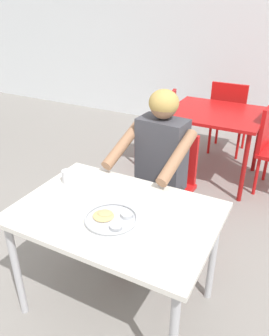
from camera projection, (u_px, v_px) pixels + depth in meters
name	position (u px, v px, depth m)	size (l,w,h in m)	color
ground_plane	(113.00, 307.00, 2.20)	(12.00, 12.00, 0.05)	gray
back_wall	(256.00, 2.00, 4.18)	(12.00, 0.12, 3.40)	silver
table_foreground	(116.00, 222.00, 1.90)	(1.11, 0.78, 0.72)	silver
thali_tray	(111.00, 218.00, 1.78)	(0.29, 0.29, 0.03)	#B7BABF
drinking_cup	(67.00, 176.00, 2.12)	(0.07, 0.07, 0.09)	silver
chair_foreground	(168.00, 179.00, 2.64)	(0.43, 0.42, 0.87)	red
diner_foreground	(156.00, 163.00, 2.37)	(0.52, 0.57, 1.24)	#2A2A2A
table_background_red	(216.00, 120.00, 3.43)	(0.92, 0.83, 0.74)	#B71414
chair_red_left	(161.00, 123.00, 3.83)	(0.50, 0.48, 0.84)	#A91312
chair_red_far	(229.00, 114.00, 4.02)	(0.43, 0.44, 0.90)	red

